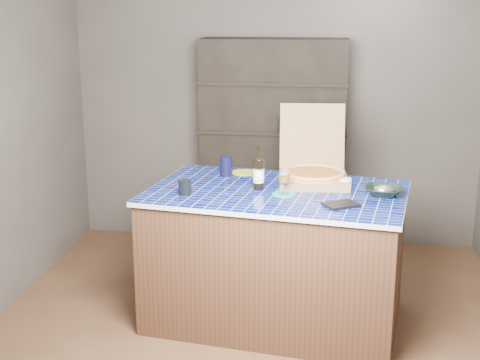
# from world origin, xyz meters

# --- Properties ---
(room) EXTENTS (3.50, 3.50, 3.50)m
(room) POSITION_xyz_m (0.00, 0.00, 1.25)
(room) COLOR brown
(room) RESTS_ON ground
(shelving_unit) EXTENTS (1.20, 0.41, 1.80)m
(shelving_unit) POSITION_xyz_m (0.00, 1.53, 0.90)
(shelving_unit) COLOR black
(shelving_unit) RESTS_ON floor
(kitchen_island) EXTENTS (1.78, 1.28, 0.90)m
(kitchen_island) POSITION_xyz_m (0.15, 0.16, 0.45)
(kitchen_island) COLOR #402919
(kitchen_island) RESTS_ON floor
(pizza_box) EXTENTS (0.50, 0.59, 0.50)m
(pizza_box) POSITION_xyz_m (0.37, 0.41, 0.97)
(pizza_box) COLOR #95704C
(pizza_box) RESTS_ON kitchen_island
(mead_bottle) EXTENTS (0.07, 0.07, 0.28)m
(mead_bottle) POSITION_xyz_m (0.02, 0.19, 1.01)
(mead_bottle) COLOR black
(mead_bottle) RESTS_ON kitchen_island
(teal_trivet) EXTENTS (0.15, 0.15, 0.01)m
(teal_trivet) POSITION_xyz_m (0.20, 0.07, 0.90)
(teal_trivet) COLOR teal
(teal_trivet) RESTS_ON kitchen_island
(wine_glass) EXTENTS (0.07, 0.07, 0.17)m
(wine_glass) POSITION_xyz_m (0.20, 0.07, 1.02)
(wine_glass) COLOR white
(wine_glass) RESTS_ON teal_trivet
(tumbler) EXTENTS (0.08, 0.08, 0.09)m
(tumbler) POSITION_xyz_m (-0.43, -0.01, 0.95)
(tumbler) COLOR black
(tumbler) RESTS_ON kitchen_island
(dvd_case) EXTENTS (0.24, 0.22, 0.02)m
(dvd_case) POSITION_xyz_m (0.55, -0.12, 0.91)
(dvd_case) COLOR black
(dvd_case) RESTS_ON kitchen_island
(bowl) EXTENTS (0.28, 0.28, 0.06)m
(bowl) POSITION_xyz_m (0.82, 0.14, 0.93)
(bowl) COLOR black
(bowl) RESTS_ON kitchen_island
(foil_contents) EXTENTS (0.13, 0.11, 0.06)m
(foil_contents) POSITION_xyz_m (0.82, 0.14, 0.94)
(foil_contents) COLOR silver
(foil_contents) RESTS_ON bowl
(white_jar) EXTENTS (0.08, 0.08, 0.07)m
(white_jar) POSITION_xyz_m (0.59, 0.28, 0.93)
(white_jar) COLOR white
(white_jar) RESTS_ON kitchen_island
(navy_cup) EXTENTS (0.09, 0.09, 0.14)m
(navy_cup) POSITION_xyz_m (-0.24, 0.50, 0.97)
(navy_cup) COLOR black
(navy_cup) RESTS_ON kitchen_island
(green_trivet) EXTENTS (0.18, 0.18, 0.01)m
(green_trivet) POSITION_xyz_m (-0.13, 0.60, 0.90)
(green_trivet) COLOR #A7B526
(green_trivet) RESTS_ON kitchen_island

